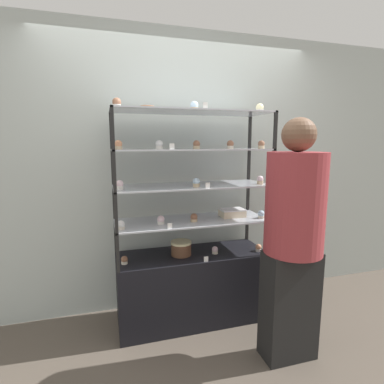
{
  "coord_description": "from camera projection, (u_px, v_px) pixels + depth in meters",
  "views": [
    {
      "loc": [
        -0.7,
        -2.4,
        1.58
      ],
      "look_at": [
        0.0,
        0.0,
        1.17
      ],
      "focal_mm": 28.0,
      "sensor_mm": 36.0,
      "label": 1
    }
  ],
  "objects": [
    {
      "name": "cupcake_2",
      "position": [
        258.0,
        248.0,
        2.68
      ],
      "size": [
        0.05,
        0.05,
        0.07
      ],
      "color": "white",
      "rests_on": "display_base"
    },
    {
      "name": "cupcake_17",
      "position": [
        260.0,
        108.0,
        2.53
      ],
      "size": [
        0.06,
        0.06,
        0.07
      ],
      "color": "white",
      "rests_on": "display_riser_top"
    },
    {
      "name": "cupcake_7",
      "position": [
        120.0,
        185.0,
        2.27
      ],
      "size": [
        0.06,
        0.06,
        0.07
      ],
      "color": "white",
      "rests_on": "display_riser_middle"
    },
    {
      "name": "display_riser_top",
      "position": [
        192.0,
        113.0,
        2.43
      ],
      "size": [
        1.3,
        0.47,
        0.3
      ],
      "color": "black",
      "rests_on": "display_riser_upper"
    },
    {
      "name": "cupcake_15",
      "position": [
        117.0,
        103.0,
        2.2
      ],
      "size": [
        0.06,
        0.06,
        0.07
      ],
      "color": "white",
      "rests_on": "display_riser_top"
    },
    {
      "name": "donut_glazed",
      "position": [
        147.0,
        108.0,
        2.4
      ],
      "size": [
        0.13,
        0.13,
        0.04
      ],
      "color": "brown",
      "rests_on": "display_riser_top"
    },
    {
      "name": "display_riser_lower",
      "position": [
        192.0,
        222.0,
        2.58
      ],
      "size": [
        1.3,
        0.47,
        0.3
      ],
      "color": "black",
      "rests_on": "display_base"
    },
    {
      "name": "display_riser_upper",
      "position": [
        192.0,
        151.0,
        2.48
      ],
      "size": [
        1.3,
        0.47,
        0.3
      ],
      "color": "black",
      "rests_on": "display_riser_middle"
    },
    {
      "name": "back_wall",
      "position": [
        181.0,
        172.0,
        2.88
      ],
      "size": [
        8.0,
        0.05,
        2.6
      ],
      "color": "#A8B2AD",
      "rests_on": "ground_plane"
    },
    {
      "name": "ground_plane",
      "position": [
        192.0,
        318.0,
        2.73
      ],
      "size": [
        20.0,
        20.0,
        0.0
      ],
      "primitive_type": "plane",
      "color": "brown"
    },
    {
      "name": "price_tag_1",
      "position": [
        170.0,
        226.0,
        2.3
      ],
      "size": [
        0.04,
        0.0,
        0.04
      ],
      "color": "white",
      "rests_on": "display_riser_lower"
    },
    {
      "name": "cupcake_5",
      "position": [
        194.0,
        218.0,
        2.51
      ],
      "size": [
        0.06,
        0.06,
        0.07
      ],
      "color": "#CCB28C",
      "rests_on": "display_riser_lower"
    },
    {
      "name": "cupcake_6",
      "position": [
        261.0,
        214.0,
        2.63
      ],
      "size": [
        0.06,
        0.06,
        0.07
      ],
      "color": "beige",
      "rests_on": "display_riser_lower"
    },
    {
      "name": "cupcake_1",
      "position": [
        215.0,
        250.0,
        2.61
      ],
      "size": [
        0.05,
        0.05,
        0.07
      ],
      "color": "beige",
      "rests_on": "display_base"
    },
    {
      "name": "cupcake_14",
      "position": [
        261.0,
        145.0,
        2.56
      ],
      "size": [
        0.06,
        0.06,
        0.07
      ],
      "color": "#CCB28C",
      "rests_on": "display_riser_upper"
    },
    {
      "name": "cupcake_4",
      "position": [
        161.0,
        220.0,
        2.44
      ],
      "size": [
        0.06,
        0.06,
        0.07
      ],
      "color": "white",
      "rests_on": "display_riser_lower"
    },
    {
      "name": "cupcake_11",
      "position": [
        159.0,
        145.0,
        2.33
      ],
      "size": [
        0.06,
        0.06,
        0.07
      ],
      "color": "white",
      "rests_on": "display_riser_upper"
    },
    {
      "name": "price_tag_0",
      "position": [
        206.0,
        259.0,
        2.43
      ],
      "size": [
        0.04,
        0.0,
        0.04
      ],
      "color": "white",
      "rests_on": "display_base"
    },
    {
      "name": "cupcake_10",
      "position": [
        118.0,
        145.0,
        2.21
      ],
      "size": [
        0.06,
        0.06,
        0.07
      ],
      "color": "#CCB28C",
      "rests_on": "display_riser_upper"
    },
    {
      "name": "price_tag_4",
      "position": [
        205.0,
        105.0,
        2.23
      ],
      "size": [
        0.04,
        0.0,
        0.04
      ],
      "color": "white",
      "rests_on": "display_riser_top"
    },
    {
      "name": "customer_figure",
      "position": [
        293.0,
        236.0,
        2.1
      ],
      "size": [
        0.41,
        0.41,
        1.75
      ],
      "color": "black",
      "rests_on": "ground_plane"
    },
    {
      "name": "price_tag_3",
      "position": [
        172.0,
        146.0,
        2.21
      ],
      "size": [
        0.04,
        0.0,
        0.04
      ],
      "color": "white",
      "rests_on": "display_riser_upper"
    },
    {
      "name": "display_riser_middle",
      "position": [
        192.0,
        187.0,
        2.53
      ],
      "size": [
        1.3,
        0.47,
        0.3
      ],
      "color": "black",
      "rests_on": "display_riser_lower"
    },
    {
      "name": "cupcake_8",
      "position": [
        197.0,
        183.0,
        2.41
      ],
      "size": [
        0.06,
        0.06,
        0.07
      ],
      "color": "#CCB28C",
      "rests_on": "display_riser_middle"
    },
    {
      "name": "cupcake_3",
      "position": [
        121.0,
        225.0,
        2.28
      ],
      "size": [
        0.06,
        0.06,
        0.07
      ],
      "color": "beige",
      "rests_on": "display_riser_lower"
    },
    {
      "name": "cupcake_0",
      "position": [
        124.0,
        260.0,
        2.39
      ],
      "size": [
        0.05,
        0.05,
        0.07
      ],
      "color": "beige",
      "rests_on": "display_base"
    },
    {
      "name": "layer_cake_centerpiece",
      "position": [
        181.0,
        248.0,
        2.58
      ],
      "size": [
        0.18,
        0.18,
        0.12
      ],
      "color": "brown",
      "rests_on": "display_base"
    },
    {
      "name": "cupcake_9",
      "position": [
        260.0,
        180.0,
        2.57
      ],
      "size": [
        0.06,
        0.06,
        0.07
      ],
      "color": "#CCB28C",
      "rests_on": "display_riser_middle"
    },
    {
      "name": "price_tag_2",
      "position": [
        208.0,
        185.0,
        2.34
      ],
      "size": [
        0.04,
        0.0,
        0.04
      ],
      "color": "white",
      "rests_on": "display_riser_middle"
    },
    {
      "name": "cupcake_13",
      "position": [
        230.0,
        145.0,
        2.44
      ],
      "size": [
        0.06,
        0.06,
        0.07
      ],
      "color": "beige",
      "rests_on": "display_riser_upper"
    },
    {
      "name": "display_base",
      "position": [
        192.0,
        286.0,
        2.68
      ],
      "size": [
        1.3,
        0.47,
        0.62
      ],
      "color": "black",
      "rests_on": "ground_plane"
    },
    {
      "name": "cupcake_12",
      "position": [
        197.0,
        145.0,
        2.39
      ],
      "size": [
        0.06,
        0.06,
        0.07
      ],
      "color": "#CCB28C",
      "rests_on": "display_riser_upper"
    },
    {
      "name": "cupcake_16",
      "position": [
        194.0,
        106.0,
        2.38
      ],
      "size": [
        0.06,
        0.06,
        0.07
      ],
      "color": "#CCB28C",
      "rests_on": "display_riser_top"
    },
    {
      "name": "sheet_cake_frosted",
      "position": [
        232.0,
        213.0,
        2.69
      ],
      "size": [
        0.22,
        0.15,
        0.07
      ],
      "color": "beige",
      "rests_on": "display_riser_lower"
    }
  ]
}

